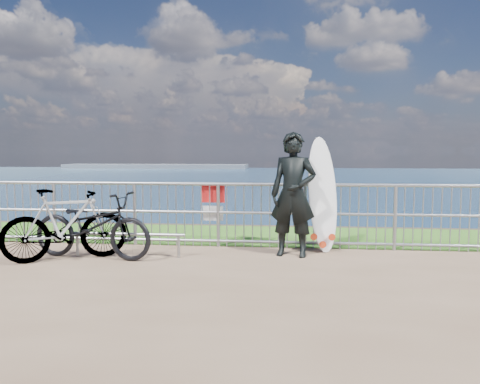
# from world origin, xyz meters

# --- Properties ---
(grass_strip) EXTENTS (120.00, 120.00, 0.00)m
(grass_strip) POSITION_xyz_m (0.00, 2.70, 0.01)
(grass_strip) COLOR #336D1E
(grass_strip) RESTS_ON ground
(seascape) EXTENTS (260.00, 260.00, 5.00)m
(seascape) POSITION_xyz_m (-43.75, 147.49, -4.03)
(seascape) COLOR brown
(seascape) RESTS_ON ground
(railing) EXTENTS (10.06, 0.10, 1.13)m
(railing) POSITION_xyz_m (0.01, 1.60, 0.58)
(railing) COLOR #92959A
(railing) RESTS_ON ground
(surfer) EXTENTS (0.80, 0.60, 1.97)m
(surfer) POSITION_xyz_m (0.79, 1.01, 0.99)
(surfer) COLOR black
(surfer) RESTS_ON ground
(surfboard) EXTENTS (0.62, 0.59, 1.93)m
(surfboard) POSITION_xyz_m (1.28, 1.44, 0.89)
(surfboard) COLOR white
(surfboard) RESTS_ON ground
(bicycle_near) EXTENTS (2.06, 0.98, 1.04)m
(bicycle_near) POSITION_xyz_m (-2.31, 0.50, 0.52)
(bicycle_near) COLOR black
(bicycle_near) RESTS_ON ground
(bicycle_far) EXTENTS (1.85, 1.37, 1.11)m
(bicycle_far) POSITION_xyz_m (-2.66, 0.33, 0.55)
(bicycle_far) COLOR black
(bicycle_far) RESTS_ON ground
(bike_rack) EXTENTS (1.86, 0.05, 0.39)m
(bike_rack) POSITION_xyz_m (-1.82, 0.67, 0.32)
(bike_rack) COLOR #92959A
(bike_rack) RESTS_ON ground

